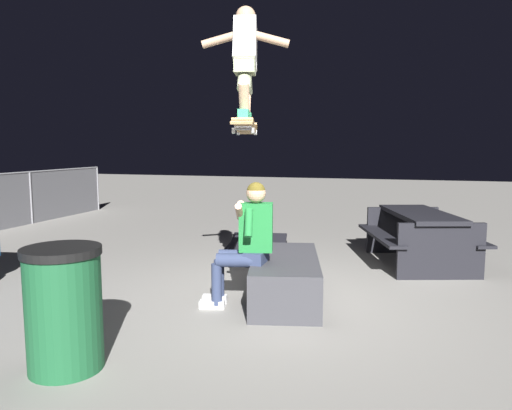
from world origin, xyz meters
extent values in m
plane|color=gray|center=(0.00, 0.00, 0.00)|extent=(40.00, 40.00, 0.00)
cube|color=#38383D|center=(0.13, -0.05, 0.23)|extent=(1.71, 1.04, 0.47)
cube|color=#2D3856|center=(-0.18, 0.19, 0.53)|extent=(0.32, 0.20, 0.12)
cube|color=#1E7233|center=(-0.18, 0.19, 0.84)|extent=(0.27, 0.38, 0.50)
sphere|color=tan|center=(-0.18, 0.19, 1.19)|extent=(0.20, 0.20, 0.20)
sphere|color=brown|center=(-0.18, 0.19, 1.21)|extent=(0.19, 0.19, 0.19)
cylinder|color=#1E7233|center=(-0.39, 0.21, 0.91)|extent=(0.20, 0.12, 0.29)
cylinder|color=tan|center=(-0.33, 0.32, 1.01)|extent=(0.25, 0.12, 0.19)
cylinder|color=#1E7233|center=(0.00, 0.30, 0.91)|extent=(0.20, 0.12, 0.29)
cylinder|color=tan|center=(-0.10, 0.38, 1.01)|extent=(0.25, 0.12, 0.19)
cylinder|color=#2D3856|center=(-0.31, 0.37, 0.51)|extent=(0.22, 0.42, 0.14)
cylinder|color=#2D3856|center=(-0.36, 0.56, 0.25)|extent=(0.11, 0.11, 0.43)
cube|color=white|center=(-0.37, 0.61, 0.04)|extent=(0.15, 0.28, 0.08)
cylinder|color=#2D3856|center=(-0.14, 0.41, 0.51)|extent=(0.22, 0.42, 0.14)
cylinder|color=#2D3856|center=(-0.18, 0.60, 0.25)|extent=(0.11, 0.11, 0.43)
cube|color=white|center=(-0.19, 0.65, 0.04)|extent=(0.15, 0.28, 0.08)
cube|color=#AD8451|center=(-0.24, 0.29, 1.86)|extent=(0.82, 0.39, 0.13)
cube|color=#AD8451|center=(0.20, 0.40, 1.88)|extent=(0.16, 0.22, 0.07)
cube|color=#AD8451|center=(-0.68, 0.18, 1.88)|extent=(0.17, 0.22, 0.04)
cube|color=#99999E|center=(0.03, 0.36, 1.84)|extent=(0.10, 0.17, 0.04)
cylinder|color=white|center=(0.01, 0.44, 1.81)|extent=(0.06, 0.04, 0.05)
cylinder|color=white|center=(0.05, 0.27, 1.81)|extent=(0.06, 0.04, 0.05)
cube|color=#99999E|center=(-0.51, 0.22, 1.84)|extent=(0.10, 0.17, 0.04)
cylinder|color=white|center=(-0.53, 0.31, 1.81)|extent=(0.06, 0.04, 0.05)
cylinder|color=white|center=(-0.49, 0.13, 1.81)|extent=(0.06, 0.04, 0.05)
cube|color=#2D9E66|center=(-0.07, 0.33, 1.97)|extent=(0.28, 0.16, 0.08)
cube|color=#2D9E66|center=(-0.41, 0.25, 1.97)|extent=(0.28, 0.16, 0.08)
cylinder|color=tan|center=(-0.12, 0.32, 2.13)|extent=(0.25, 0.15, 0.31)
cylinder|color=gray|center=(-0.19, 0.30, 2.33)|extent=(0.35, 0.21, 0.33)
cylinder|color=tan|center=(-0.36, 0.26, 2.13)|extent=(0.25, 0.15, 0.31)
cylinder|color=gray|center=(-0.29, 0.28, 2.33)|extent=(0.35, 0.21, 0.33)
cube|color=gray|center=(-0.24, 0.29, 2.43)|extent=(0.34, 0.27, 0.12)
cube|color=white|center=(-0.16, 0.31, 2.67)|extent=(0.49, 0.32, 0.52)
sphere|color=tan|center=(-0.10, 0.32, 2.95)|extent=(0.20, 0.20, 0.20)
cylinder|color=tan|center=(-0.20, 0.53, 2.73)|extent=(0.19, 0.45, 0.19)
cylinder|color=tan|center=(-0.09, 0.10, 2.73)|extent=(0.19, 0.45, 0.19)
cube|color=black|center=(2.00, 0.84, 0.03)|extent=(1.29, 1.03, 0.06)
cube|color=black|center=(2.00, 0.84, 0.09)|extent=(1.24, 1.02, 0.35)
cube|color=black|center=(2.00, 1.26, 0.08)|extent=(1.05, 0.20, 0.17)
cube|color=black|center=(2.00, 0.41, 0.08)|extent=(1.05, 0.20, 0.17)
cube|color=black|center=(2.19, -1.51, 0.72)|extent=(1.83, 1.17, 0.06)
cube|color=black|center=(2.02, -0.98, 0.42)|extent=(1.69, 0.73, 0.04)
cube|color=black|center=(2.35, -2.03, 0.42)|extent=(1.69, 0.73, 0.04)
cube|color=black|center=(2.92, -1.28, 0.36)|extent=(0.38, 1.07, 0.72)
cube|color=black|center=(1.45, -1.74, 0.36)|extent=(0.38, 1.07, 0.72)
cylinder|color=#19512D|center=(-1.95, 1.16, 0.44)|extent=(0.55, 0.55, 0.87)
cylinder|color=black|center=(-1.95, 1.16, 0.90)|extent=(0.57, 0.57, 0.06)
cylinder|color=slate|center=(3.60, 6.36, 0.56)|extent=(0.05, 0.05, 1.12)
cylinder|color=slate|center=(6.00, 6.36, 0.56)|extent=(0.05, 0.05, 1.12)
camera|label=1|loc=(-4.85, -1.19, 1.67)|focal=33.75mm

